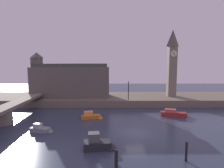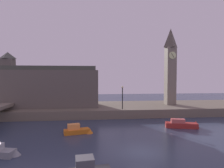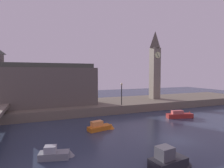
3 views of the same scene
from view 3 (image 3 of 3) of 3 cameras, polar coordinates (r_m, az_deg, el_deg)
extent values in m
plane|color=#2D384C|center=(22.69, 18.86, -15.93)|extent=(120.00, 120.00, 0.00)
cube|color=#6B6051|center=(39.35, -0.67, -6.36)|extent=(70.00, 12.00, 1.50)
cube|color=slate|center=(43.86, 12.97, 3.15)|extent=(1.87, 1.87, 11.59)
cylinder|color=beige|center=(43.22, 13.81, 8.59)|extent=(1.42, 0.12, 1.42)
cube|color=black|center=(43.17, 13.86, 8.60)|extent=(0.64, 0.04, 1.00)
pyramid|color=#554E43|center=(44.50, 13.11, 13.12)|extent=(2.06, 2.06, 3.81)
cube|color=#5B544C|center=(35.44, -19.36, -0.83)|extent=(17.57, 5.39, 6.86)
cube|color=#42473D|center=(35.37, -19.48, 5.36)|extent=(16.69, 3.23, 0.80)
cylinder|color=black|center=(34.75, 2.95, -3.36)|extent=(0.16, 0.16, 3.68)
sphere|color=#F2E099|center=(34.57, 2.96, -0.03)|extent=(0.36, 0.36, 0.36)
cube|color=maroon|center=(33.23, 20.00, -9.11)|extent=(4.44, 2.15, 0.70)
cube|color=#CC5651|center=(32.77, 19.35, -8.15)|extent=(1.98, 1.22, 0.56)
cone|color=maroon|center=(34.67, 22.67, -8.59)|extent=(1.25, 1.25, 1.07)
cube|color=gray|center=(18.03, -17.29, -20.11)|extent=(2.74, 1.68, 0.60)
cube|color=#A8ADB2|center=(17.78, -18.36, -18.41)|extent=(1.15, 0.98, 0.58)
cone|color=gray|center=(18.15, -13.03, -19.77)|extent=(1.19, 1.19, 0.64)
cube|color=#232328|center=(16.35, 16.83, -22.20)|extent=(3.07, 1.89, 0.85)
cube|color=#515156|center=(15.78, 15.84, -19.60)|extent=(1.33, 1.22, 0.94)
cone|color=#232328|center=(17.20, 20.86, -20.78)|extent=(1.55, 1.55, 0.73)
cube|color=orange|center=(24.96, -3.80, -13.28)|extent=(3.33, 1.90, 0.55)
cube|color=#FF9947|center=(24.68, -4.66, -12.01)|extent=(1.64, 1.16, 0.67)
cone|color=orange|center=(25.47, -0.36, -12.86)|extent=(1.29, 1.29, 0.79)
camera|label=1|loc=(13.80, 105.86, 6.87)|focal=30.31mm
camera|label=2|loc=(9.67, 73.66, -0.93)|focal=30.10mm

